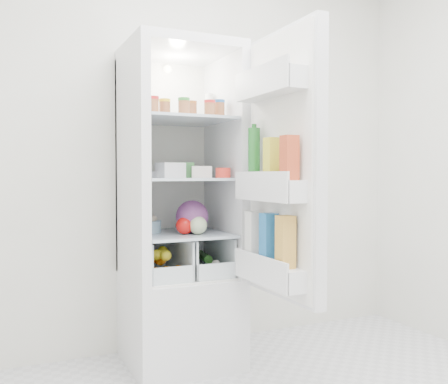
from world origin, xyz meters
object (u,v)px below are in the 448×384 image
mushroom_bowl (149,227)px  fridge_door (280,171)px  red_cabbage (192,217)px  refrigerator (177,246)px

mushroom_bowl → fridge_door: fridge_door is taller
red_cabbage → fridge_door: fridge_door is taller
refrigerator → mushroom_bowl: (-0.16, 0.02, 0.12)m
red_cabbage → mushroom_bowl: 0.26m
mushroom_bowl → fridge_door: (0.47, -0.66, 0.31)m
refrigerator → fridge_door: refrigerator is taller
refrigerator → fridge_door: 0.83m
red_cabbage → mushroom_bowl: bearing=150.4°
red_cabbage → mushroom_bowl: size_ratio=1.31×
mushroom_bowl → fridge_door: bearing=-54.7°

